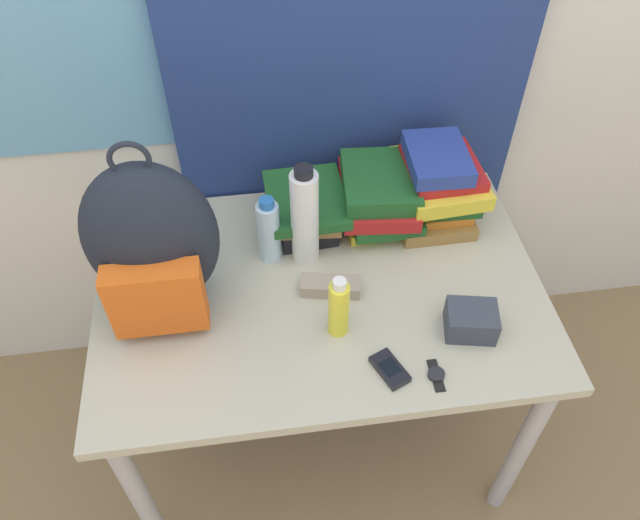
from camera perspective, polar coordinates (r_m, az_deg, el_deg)
The scene contains 14 objects.
wall_back at distance 1.64m, azimuth -2.56°, elevation 22.13°, with size 6.00×0.06×2.50m.
curtain_blue at distance 1.62m, azimuth 3.19°, elevation 21.58°, with size 0.96×0.04×2.50m.
desk at distance 1.66m, azimuth -0.00°, elevation -4.53°, with size 1.13×0.76×0.74m.
backpack at distance 1.46m, azimuth -15.11°, elevation 1.45°, with size 0.31×0.23×0.48m.
book_stack_left at distance 1.70m, azimuth -1.34°, elevation 4.72°, with size 0.22×0.25×0.12m.
book_stack_center at distance 1.72m, azimuth 5.47°, elevation 5.84°, with size 0.23×0.29×0.16m.
book_stack_right at distance 1.74m, azimuth 10.62°, elevation 6.78°, with size 0.23×0.28×0.22m.
water_bottle at distance 1.60m, azimuth -4.70°, elevation 2.66°, with size 0.06×0.06×0.20m.
sports_bottle at distance 1.56m, azimuth -1.40°, elevation 3.93°, with size 0.07×0.07×0.30m.
sunscreen_bottle at distance 1.44m, azimuth 1.72°, elevation -4.39°, with size 0.05×0.05×0.18m.
cell_phone at distance 1.44m, azimuth 6.40°, elevation -9.88°, with size 0.09×0.11×0.02m.
sunglasses_case at distance 1.57m, azimuth 0.95°, elevation -2.41°, with size 0.16×0.08×0.04m.
camera_pouch at distance 1.52m, azimuth 13.65°, elevation -5.41°, with size 0.13×0.12×0.07m.
wristwatch at distance 1.45m, azimuth 10.57°, elevation -10.28°, with size 0.04×0.08×0.01m.
Camera 1 is at (-0.14, -0.63, 1.95)m, focal length 35.00 mm.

